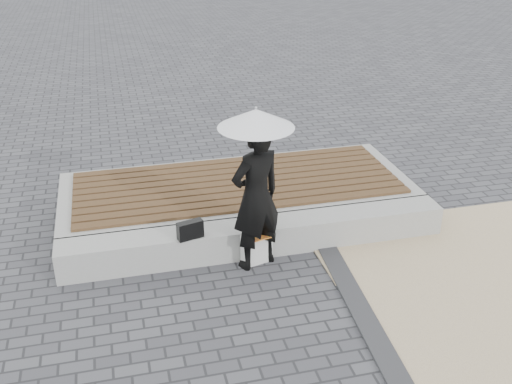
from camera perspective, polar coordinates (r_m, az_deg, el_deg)
ground at (r=6.69m, az=3.58°, el=-12.41°), size 80.00×80.00×0.00m
edging_band at (r=6.55m, az=11.39°, el=-13.72°), size 0.61×5.20×0.04m
seating_ledge at (r=7.84m, az=0.14°, el=-4.20°), size 5.00×0.45×0.40m
timber_platform at (r=8.87m, az=-1.75°, el=-0.41°), size 5.00×2.00×0.40m
timber_decking at (r=8.78m, az=-1.77°, el=0.88°), size 4.60×1.80×0.04m
woman at (r=7.21m, az=0.00°, el=-0.45°), size 0.80×0.68×1.87m
parasol at (r=6.83m, az=0.00°, el=6.91°), size 0.88×0.88×1.12m
handbag at (r=7.41m, az=-6.19°, el=-3.55°), size 0.34×0.19×0.22m
canvas_tote at (r=7.60m, az=0.05°, el=-5.29°), size 0.40×0.25×0.39m
magazine at (r=7.46m, az=0.14°, el=-4.16°), size 0.34×0.29×0.01m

